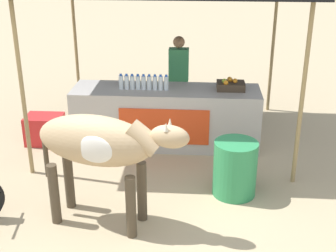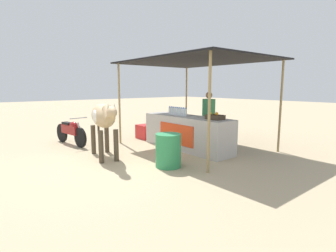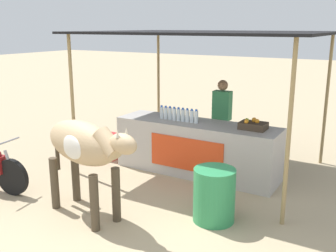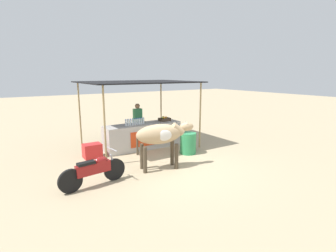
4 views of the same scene
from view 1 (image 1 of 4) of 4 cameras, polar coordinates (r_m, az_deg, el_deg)
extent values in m
plane|color=tan|center=(5.91, -1.89, -11.17)|extent=(60.00, 60.00, 0.00)
cube|color=#B2ADA8|center=(7.63, -0.25, 1.11)|extent=(3.00, 0.80, 0.96)
cube|color=red|center=(7.25, -0.49, -0.08)|extent=(1.40, 0.02, 0.58)
cylinder|color=#997F51|center=(6.73, -17.35, 4.13)|extent=(0.06, 0.06, 2.53)
cylinder|color=#997F51|center=(6.41, 16.05, 3.38)|extent=(0.06, 0.06, 2.53)
cylinder|color=#997F51|center=(9.36, -11.20, 9.82)|extent=(0.06, 0.06, 2.53)
cylinder|color=#997F51|center=(9.14, 12.66, 9.39)|extent=(0.06, 0.06, 2.53)
cylinder|color=silver|center=(7.47, -5.75, 5.32)|extent=(0.07, 0.07, 0.22)
cylinder|color=blue|center=(7.44, -5.78, 6.24)|extent=(0.04, 0.04, 0.03)
cylinder|color=silver|center=(7.46, -5.06, 5.31)|extent=(0.07, 0.07, 0.22)
cylinder|color=blue|center=(7.42, -5.09, 6.23)|extent=(0.04, 0.04, 0.03)
cylinder|color=silver|center=(7.44, -4.37, 5.30)|extent=(0.07, 0.07, 0.22)
cylinder|color=blue|center=(7.41, -4.40, 6.22)|extent=(0.04, 0.04, 0.03)
cylinder|color=silver|center=(7.43, -3.68, 5.29)|extent=(0.07, 0.07, 0.22)
cylinder|color=blue|center=(7.39, -3.71, 6.21)|extent=(0.04, 0.04, 0.03)
cylinder|color=silver|center=(7.42, -2.99, 5.28)|extent=(0.07, 0.07, 0.22)
cylinder|color=blue|center=(7.38, -3.01, 6.20)|extent=(0.04, 0.04, 0.03)
cylinder|color=silver|center=(7.41, -2.30, 5.26)|extent=(0.07, 0.07, 0.22)
cylinder|color=blue|center=(7.37, -2.31, 6.19)|extent=(0.04, 0.04, 0.03)
cylinder|color=silver|center=(7.40, -1.60, 5.25)|extent=(0.07, 0.07, 0.22)
cylinder|color=blue|center=(7.36, -1.61, 6.18)|extent=(0.04, 0.04, 0.03)
cylinder|color=silver|center=(7.39, -0.91, 5.24)|extent=(0.07, 0.07, 0.22)
cylinder|color=blue|center=(7.36, -0.91, 6.17)|extent=(0.04, 0.04, 0.03)
cylinder|color=silver|center=(7.39, -0.21, 5.22)|extent=(0.07, 0.07, 0.22)
cylinder|color=blue|center=(7.35, -0.21, 6.15)|extent=(0.04, 0.04, 0.03)
cube|color=#3F3326|center=(7.49, 7.65, 4.87)|extent=(0.44, 0.32, 0.12)
sphere|color=orange|center=(7.55, 7.52, 5.70)|extent=(0.08, 0.08, 0.08)
sphere|color=orange|center=(7.35, 7.07, 5.26)|extent=(0.08, 0.08, 0.08)
sphere|color=orange|center=(7.51, 7.60, 5.62)|extent=(0.08, 0.08, 0.08)
sphere|color=#8CB22D|center=(7.44, 6.88, 5.47)|extent=(0.08, 0.08, 0.08)
sphere|color=orange|center=(7.47, 8.18, 5.48)|extent=(0.08, 0.08, 0.08)
cylinder|color=#383842|center=(8.34, 1.27, 2.73)|extent=(0.22, 0.22, 0.88)
cube|color=#337F4C|center=(8.12, 1.32, 7.50)|extent=(0.34, 0.20, 0.56)
sphere|color=#8C6647|center=(8.02, 1.34, 10.19)|extent=(0.20, 0.20, 0.20)
cube|color=red|center=(8.03, -14.78, -0.40)|extent=(0.60, 0.44, 0.48)
cylinder|color=#2D8C51|center=(6.29, 8.16, -5.14)|extent=(0.58, 0.58, 0.76)
ellipsoid|color=tan|center=(5.40, -8.91, -1.75)|extent=(1.48, 0.82, 0.60)
cylinder|color=#493D2C|center=(5.70, -3.20, -7.97)|extent=(0.12, 0.12, 0.78)
cylinder|color=#493D2C|center=(5.41, -4.54, -9.84)|extent=(0.12, 0.12, 0.78)
cylinder|color=#493D2C|center=(6.07, -11.98, -6.42)|extent=(0.12, 0.12, 0.78)
cylinder|color=#493D2C|center=(5.80, -13.69, -8.06)|extent=(0.12, 0.12, 0.78)
cylinder|color=tan|center=(5.14, -2.99, -1.52)|extent=(0.49, 0.33, 0.41)
ellipsoid|color=tan|center=(5.03, 0.21, -1.31)|extent=(0.48, 0.31, 0.26)
cone|color=beige|center=(5.04, 0.23, 0.48)|extent=(0.05, 0.05, 0.10)
cone|color=beige|center=(4.92, -0.24, -0.11)|extent=(0.05, 0.05, 0.10)
cylinder|color=#493D2C|center=(5.82, -14.68, -3.33)|extent=(0.06, 0.06, 0.60)
ellipsoid|color=silver|center=(5.18, -8.95, -2.86)|extent=(0.45, 0.20, 0.32)
camera|label=2|loc=(5.53, 68.40, -8.05)|focal=28.00mm
camera|label=3|loc=(2.73, 69.92, -6.95)|focal=42.00mm
camera|label=4|loc=(5.37, -101.64, -9.97)|focal=28.00mm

